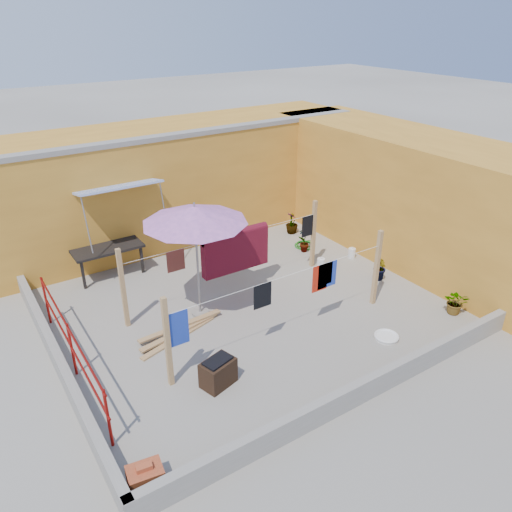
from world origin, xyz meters
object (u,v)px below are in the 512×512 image
Objects in this scene: outdoor_table at (107,249)px; water_jug_b at (352,253)px; green_hose at (305,245)px; brick_stack at (146,478)px; plant_back_a at (239,243)px; patio_umbrella at (195,215)px; white_basin at (386,337)px; water_jug_a at (321,264)px; brazier at (218,372)px.

water_jug_b is at bearing -24.40° from outdoor_table.
green_hose is at bearing -14.71° from outdoor_table.
outdoor_table is at bearing 75.70° from brick_stack.
plant_back_a reaches higher than brick_stack.
patio_umbrella reaches higher than green_hose.
white_basin is 4.60m from green_hose.
patio_umbrella is 3.45m from outdoor_table.
outdoor_table is at bearing 150.40° from water_jug_a.
patio_umbrella is 4.94× the size of brick_stack.
water_jug_b is (1.10, 0.03, -0.01)m from water_jug_a.
brazier is 0.79× the size of plant_back_a.
brick_stack is 1.66× the size of water_jug_a.
plant_back_a is (-1.91, 0.42, 0.40)m from green_hose.
outdoor_table reaches higher than brick_stack.
plant_back_a is (-1.42, 1.71, 0.29)m from water_jug_a.
plant_back_a is at bearing 54.31° from brazier.
outdoor_table is 5.40m from water_jug_a.
patio_umbrella is at bearing -177.19° from water_jug_b.
brick_stack is 5.48m from white_basin.
brazier is 3.61m from white_basin.
water_jug_b is 3.05m from plant_back_a.
patio_umbrella is at bearing -176.87° from water_jug_a.
outdoor_table is 3.34× the size of white_basin.
brazier is at bearing -155.92° from water_jug_b.
patio_umbrella is 1.58× the size of outdoor_table.
water_jug_a is 0.57× the size of green_hose.
outdoor_table reaches higher than brazier.
patio_umbrella is 8.18× the size of water_jug_a.
water_jug_a reaches higher than water_jug_b.
green_hose is at bearing 73.00° from white_basin.
water_jug_b is at bearing 1.77° from water_jug_a.
white_basin is at bearing -83.26° from plant_back_a.
outdoor_table is at bearing 93.07° from brazier.
brazier reaches higher than water_jug_a.
plant_back_a reaches higher than water_jug_b.
plant_back_a is at bearing 48.26° from brick_stack.
green_hose is at bearing 37.30° from brazier.
water_jug_a is 1.05× the size of water_jug_b.
outdoor_table is 6.63m from brick_stack.
water_jug_a is at bearing -50.30° from plant_back_a.
white_basin is 1.63× the size of water_jug_b.
brick_stack is 7.33m from water_jug_a.
brick_stack is 8.31m from water_jug_b.
white_basin is at bearing -56.46° from outdoor_table.
brazier reaches higher than green_hose.
water_jug_b is at bearing 24.08° from brazier.
brick_stack is (-2.70, -3.55, -2.15)m from patio_umbrella.
patio_umbrella is 3.14m from brazier.
plant_back_a is (4.87, 5.46, 0.25)m from brick_stack.
patio_umbrella reaches higher than plant_back_a.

